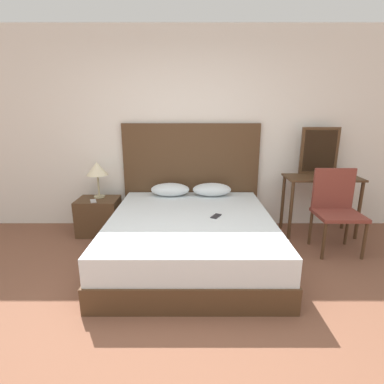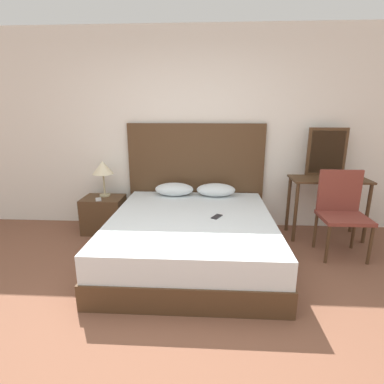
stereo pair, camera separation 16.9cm
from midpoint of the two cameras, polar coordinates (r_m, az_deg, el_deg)
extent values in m
plane|color=brown|center=(2.48, -2.64, -26.13)|extent=(16.00, 16.00, 0.00)
cube|color=white|center=(4.23, 0.45, 11.47)|extent=(10.00, 0.06, 2.70)
cube|color=#4C331E|center=(3.46, 1.33, -10.62)|extent=(1.80, 2.02, 0.25)
cube|color=silver|center=(3.36, 1.35, -6.73)|extent=(1.77, 1.98, 0.26)
cube|color=#4C331E|center=(4.24, 1.86, 3.03)|extent=(1.89, 0.05, 1.46)
ellipsoid|color=silver|center=(4.08, -2.22, 0.52)|extent=(0.52, 0.29, 0.17)
ellipsoid|color=silver|center=(4.06, 5.77, 0.40)|extent=(0.52, 0.29, 0.17)
cube|color=#232328|center=(3.30, 6.20, -4.70)|extent=(0.13, 0.17, 0.01)
cube|color=#4C331E|center=(4.30, -15.31, -4.14)|extent=(0.54, 0.42, 0.49)
cylinder|color=tan|center=(4.30, -15.18, -0.58)|extent=(0.15, 0.15, 0.02)
cylinder|color=tan|center=(4.26, -15.32, 1.43)|extent=(0.02, 0.02, 0.29)
cone|color=beige|center=(4.21, -15.55, 4.51)|extent=(0.28, 0.28, 0.18)
cube|color=#B7B7BC|center=(4.13, -16.30, -1.36)|extent=(0.12, 0.17, 0.01)
cube|color=#4C331E|center=(4.24, 25.75, 2.17)|extent=(0.96, 0.44, 0.02)
cylinder|color=#4C331E|center=(4.03, 20.26, -3.76)|extent=(0.04, 0.04, 0.77)
cylinder|color=#4C331E|center=(4.37, 31.35, -3.64)|extent=(0.04, 0.04, 0.77)
cylinder|color=#4C331E|center=(4.36, 18.93, -2.20)|extent=(0.04, 0.04, 0.77)
cylinder|color=#4C331E|center=(4.67, 29.34, -2.22)|extent=(0.04, 0.04, 0.77)
cube|color=#4C331E|center=(4.37, 25.30, 6.93)|extent=(0.50, 0.03, 0.63)
cube|color=#B2BCC6|center=(4.36, 25.34, 6.91)|extent=(0.43, 0.01, 0.55)
cube|color=brown|center=(3.84, 28.11, -4.39)|extent=(0.51, 0.45, 0.04)
cube|color=brown|center=(3.95, 27.39, 0.25)|extent=(0.49, 0.04, 0.49)
cylinder|color=#4C331E|center=(3.67, 25.63, -9.02)|extent=(0.04, 0.04, 0.44)
cylinder|color=#4C331E|center=(3.86, 31.94, -8.66)|extent=(0.04, 0.04, 0.44)
cylinder|color=#4C331E|center=(4.00, 23.56, -6.75)|extent=(0.04, 0.04, 0.44)
cylinder|color=#4C331E|center=(4.18, 29.44, -6.55)|extent=(0.04, 0.04, 0.44)
camera|label=1|loc=(0.08, -88.55, 0.40)|focal=28.00mm
camera|label=2|loc=(0.08, 91.45, -0.40)|focal=28.00mm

